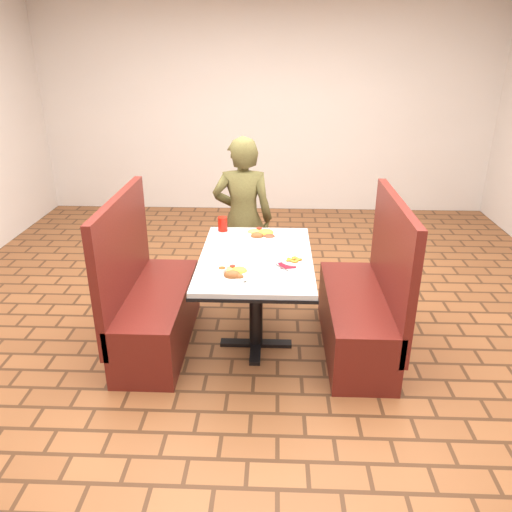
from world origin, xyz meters
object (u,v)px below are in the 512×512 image
at_px(near_dinner_plate, 234,271).
at_px(plantain_plate, 294,261).
at_px(dining_table, 256,268).
at_px(booth_bench_right, 363,310).
at_px(booth_bench_left, 151,305).
at_px(diner_person, 243,219).
at_px(red_tumbler, 223,224).
at_px(far_dinner_plate, 262,233).

distance_m(near_dinner_plate, plantain_plate, 0.46).
xyz_separation_m(dining_table, booth_bench_right, (0.80, 0.00, -0.32)).
bearing_deg(booth_bench_left, near_dinner_plate, -26.21).
bearing_deg(plantain_plate, booth_bench_left, 174.89).
bearing_deg(diner_person, red_tumbler, 69.39).
distance_m(diner_person, red_tumbler, 0.40).
xyz_separation_m(booth_bench_right, plantain_plate, (-0.53, -0.10, 0.43)).
bearing_deg(booth_bench_right, red_tumbler, 154.70).
distance_m(near_dinner_plate, far_dinner_plate, 0.75).
bearing_deg(booth_bench_left, dining_table, 0.00).
xyz_separation_m(booth_bench_left, diner_person, (0.65, 0.89, 0.40)).
xyz_separation_m(diner_person, near_dinner_plate, (0.02, -1.21, 0.05)).
bearing_deg(dining_table, near_dinner_plate, -112.13).
bearing_deg(far_dinner_plate, near_dinner_plate, -102.53).
relative_size(booth_bench_left, plantain_plate, 7.11).
relative_size(dining_table, diner_person, 0.83).
relative_size(dining_table, booth_bench_right, 1.01).
relative_size(booth_bench_left, booth_bench_right, 1.00).
bearing_deg(plantain_plate, near_dinner_plate, -149.87).
relative_size(diner_person, near_dinner_plate, 5.64).
distance_m(dining_table, booth_bench_right, 0.86).
height_order(diner_person, far_dinner_plate, diner_person).
height_order(far_dinner_plate, plantain_plate, far_dinner_plate).
xyz_separation_m(booth_bench_left, red_tumbler, (0.51, 0.51, 0.48)).
xyz_separation_m(dining_table, near_dinner_plate, (-0.13, -0.33, 0.12)).
bearing_deg(diner_person, near_dinner_plate, 90.97).
distance_m(diner_person, plantain_plate, 1.07).
bearing_deg(red_tumbler, dining_table, -60.54).
bearing_deg(booth_bench_left, far_dinner_plate, 25.98).
distance_m(booth_bench_left, plantain_plate, 1.15).
relative_size(dining_table, booth_bench_left, 1.01).
bearing_deg(red_tumbler, far_dinner_plate, -19.25).
distance_m(booth_bench_right, diner_person, 1.36).
relative_size(dining_table, red_tumbler, 10.51).
bearing_deg(near_dinner_plate, plantain_plate, 30.13).
bearing_deg(far_dinner_plate, red_tumbler, 160.75).
height_order(booth_bench_left, far_dinner_plate, booth_bench_left).
height_order(far_dinner_plate, red_tumbler, red_tumbler).
relative_size(plantain_plate, red_tumbler, 1.46).
bearing_deg(far_dinner_plate, booth_bench_left, -154.02).
distance_m(plantain_plate, red_tumbler, 0.83).
height_order(near_dinner_plate, far_dinner_plate, near_dinner_plate).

